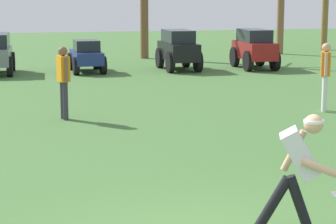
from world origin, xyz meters
name	(u,v)px	position (x,y,z in m)	size (l,w,h in m)	color
frisbee_thrower	(298,169)	(0.96, 0.28, 0.79)	(1.02, 0.70, 1.39)	black
teammate_midfield	(325,70)	(4.92, 7.43, 0.94)	(0.32, 0.48, 1.56)	silver
teammate_deep	(63,76)	(-0.93, 7.84, 0.94)	(0.27, 0.50, 1.56)	#33333D
parked_car_slot_d	(86,56)	(0.54, 16.32, 0.56)	(1.13, 2.22, 1.10)	navy
parked_car_slot_e	(178,49)	(3.75, 16.21, 0.74)	(1.17, 2.35, 1.40)	black
parked_car_slot_f	(254,48)	(6.50, 15.96, 0.74)	(1.24, 2.38, 1.40)	maroon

